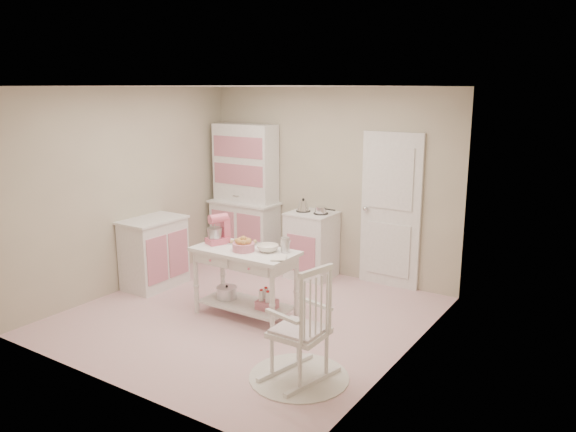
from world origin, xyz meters
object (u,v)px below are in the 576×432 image
object	(u,v)px
hutch	(244,194)
bread_basket	(244,247)
stove	(312,245)
rocking_chair	(299,321)
stand_mixer	(217,230)
work_table	(245,283)
base_cabinet	(154,253)

from	to	relation	value
hutch	bread_basket	world-z (taller)	hutch
stove	rocking_chair	distance (m)	2.84
rocking_chair	stand_mixer	bearing A→B (deg)	165.08
stove	work_table	world-z (taller)	stove
stove	hutch	bearing A→B (deg)	177.61
base_cabinet	bread_basket	xyz separation A→B (m)	(1.64, -0.19, 0.39)
stove	base_cabinet	xyz separation A→B (m)	(-1.54, -1.48, 0.00)
base_cabinet	work_table	size ratio (longest dim) A/B	0.77
rocking_chair	bread_basket	xyz separation A→B (m)	(-1.25, 0.82, 0.30)
rocking_chair	work_table	distance (m)	1.55
base_cabinet	hutch	bearing A→B (deg)	77.44
stove	rocking_chair	world-z (taller)	rocking_chair
base_cabinet	stove	bearing A→B (deg)	43.79
hutch	bread_basket	xyz separation A→B (m)	(1.30, -1.72, -0.19)
hutch	work_table	size ratio (longest dim) A/B	1.73
hutch	work_table	bearing A→B (deg)	-52.43
stove	bread_basket	distance (m)	1.72
hutch	base_cabinet	xyz separation A→B (m)	(-0.34, -1.53, -0.58)
work_table	bread_basket	bearing A→B (deg)	-68.20
stove	bread_basket	world-z (taller)	stove
hutch	work_table	distance (m)	2.20
bread_basket	stove	bearing A→B (deg)	93.59
stand_mixer	bread_basket	distance (m)	0.46
base_cabinet	work_table	world-z (taller)	base_cabinet
base_cabinet	work_table	distance (m)	1.63
stove	stand_mixer	distance (m)	1.71
work_table	bread_basket	size ratio (longest dim) A/B	4.80
bread_basket	hutch	bearing A→B (deg)	127.18
hutch	base_cabinet	size ratio (longest dim) A/B	2.26
work_table	stand_mixer	world-z (taller)	stand_mixer
base_cabinet	bread_basket	bearing A→B (deg)	-6.73
base_cabinet	stand_mixer	xyz separation A→B (m)	(1.20, -0.12, 0.51)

